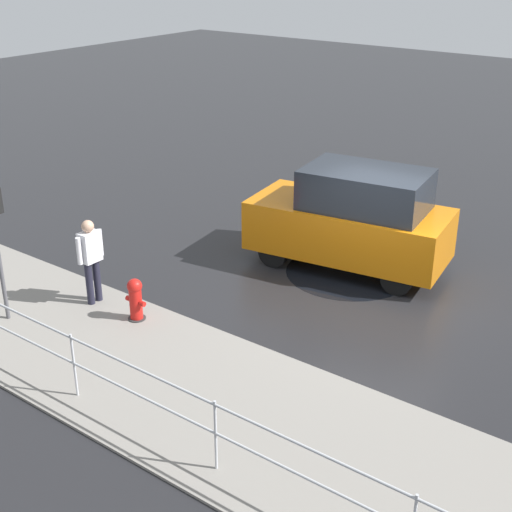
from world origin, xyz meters
The scene contains 7 objects.
ground_plane centered at (0.00, 0.00, 0.00)m, with size 60.00×60.00×0.00m, color black.
kerb_strip centered at (0.00, 4.20, 0.02)m, with size 24.00×3.20×0.04m, color gray.
moving_hatchback centered at (1.00, -1.00, 1.03)m, with size 4.10×2.25×2.06m.
fire_hydrant centered at (2.84, 3.16, 0.40)m, with size 0.42×0.31×0.80m.
pedestrian centered at (3.91, 3.16, 0.96)m, with size 0.24×0.57×1.62m.
metal_railing centered at (-0.70, 5.28, 0.73)m, with size 10.45×0.04×1.05m.
puddle_patch centered at (0.88, -0.73, 0.00)m, with size 2.49×2.49×0.01m, color black.
Camera 1 is at (-5.28, 10.60, 6.08)m, focal length 50.00 mm.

